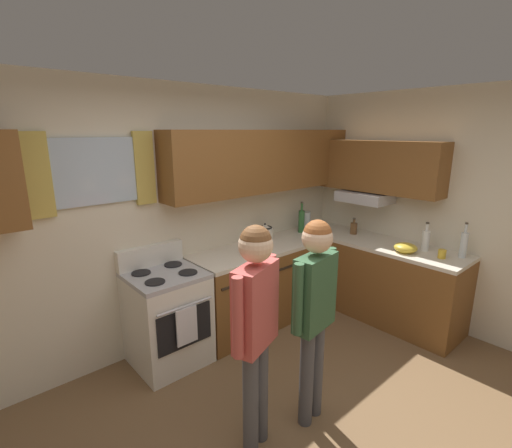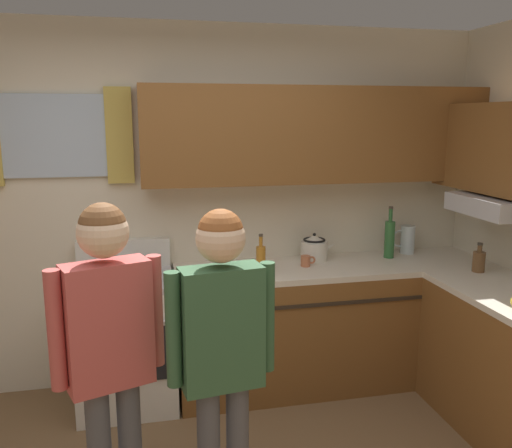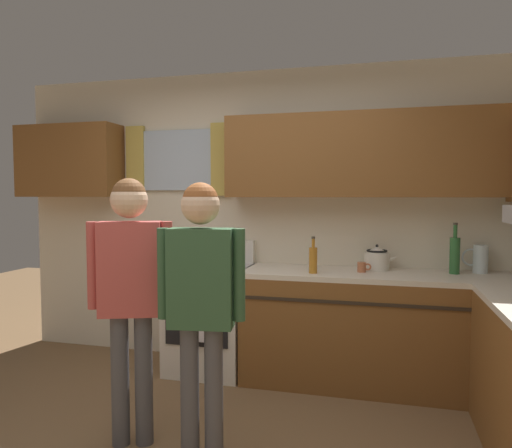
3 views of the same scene
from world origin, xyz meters
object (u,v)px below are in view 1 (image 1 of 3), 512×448
(bottle_milk_white, at_px, (426,240))
(water_pitcher, at_px, (306,220))
(stovetop_kettle, at_px, (265,232))
(bottle_squat_brown, at_px, (354,228))
(bottle_tall_clear, at_px, (464,244))
(mug_mustard_yellow, at_px, (442,254))
(bottle_oil_amber, at_px, (251,245))
(adult_in_plaid, at_px, (315,300))
(bottle_wine_green, at_px, (301,221))
(mixing_bowl, at_px, (406,248))
(cup_terracotta, at_px, (267,242))
(adult_left, at_px, (256,315))
(stove_oven, at_px, (167,316))

(bottle_milk_white, distance_m, water_pitcher, 1.49)
(stovetop_kettle, bearing_deg, water_pitcher, 3.03)
(bottle_squat_brown, distance_m, water_pitcher, 0.63)
(bottle_tall_clear, distance_m, water_pitcher, 1.85)
(stovetop_kettle, bearing_deg, mug_mustard_yellow, -60.83)
(bottle_oil_amber, relative_size, water_pitcher, 1.30)
(bottle_milk_white, height_order, adult_in_plaid, adult_in_plaid)
(bottle_wine_green, height_order, adult_in_plaid, adult_in_plaid)
(bottle_squat_brown, distance_m, mixing_bowl, 0.80)
(stovetop_kettle, bearing_deg, adult_in_plaid, -121.49)
(mixing_bowl, bearing_deg, cup_terracotta, 128.63)
(bottle_squat_brown, relative_size, adult_left, 0.13)
(cup_terracotta, distance_m, mixing_bowl, 1.49)
(bottle_wine_green, xyz_separation_m, bottle_oil_amber, (-1.06, -0.25, -0.04))
(water_pitcher, height_order, adult_left, adult_left)
(bottle_squat_brown, bearing_deg, bottle_oil_amber, 171.02)
(bottle_wine_green, relative_size, cup_terracotta, 3.62)
(stove_oven, height_order, bottle_wine_green, bottle_wine_green)
(cup_terracotta, distance_m, stovetop_kettle, 0.20)
(bottle_wine_green, xyz_separation_m, bottle_tall_clear, (0.51, -1.73, -0.01))
(bottle_wine_green, height_order, adult_left, adult_left)
(adult_in_plaid, bearing_deg, bottle_milk_white, 2.82)
(cup_terracotta, relative_size, stovetop_kettle, 0.40)
(bottle_squat_brown, xyz_separation_m, stovetop_kettle, (-1.01, 0.54, 0.02))
(bottle_milk_white, bearing_deg, mug_mustard_yellow, -115.19)
(bottle_wine_green, distance_m, cup_terracotta, 0.71)
(bottle_oil_amber, relative_size, mixing_bowl, 1.20)
(mug_mustard_yellow, relative_size, adult_in_plaid, 0.08)
(cup_terracotta, height_order, mixing_bowl, mixing_bowl)
(bottle_wine_green, xyz_separation_m, bottle_milk_white, (0.45, -1.37, -0.03))
(stove_oven, bearing_deg, bottle_milk_white, -27.86)
(bottle_wine_green, bearing_deg, bottle_squat_brown, -48.23)
(bottle_milk_white, distance_m, bottle_oil_amber, 1.88)
(bottle_milk_white, distance_m, stovetop_kettle, 1.76)
(water_pitcher, xyz_separation_m, mixing_bowl, (0.05, -1.35, -0.06))
(adult_in_plaid, bearing_deg, stove_oven, 108.33)
(mug_mustard_yellow, relative_size, mixing_bowl, 0.51)
(bottle_tall_clear, bearing_deg, adult_in_plaid, 172.78)
(bottle_wine_green, relative_size, mug_mustard_yellow, 3.28)
(cup_terracotta, distance_m, adult_left, 1.83)
(stovetop_kettle, distance_m, adult_in_plaid, 1.78)
(bottle_wine_green, height_order, water_pitcher, bottle_wine_green)
(bottle_squat_brown, relative_size, stovetop_kettle, 0.75)
(adult_in_plaid, bearing_deg, bottle_tall_clear, -7.22)
(stovetop_kettle, bearing_deg, bottle_tall_clear, -58.41)
(bottle_squat_brown, relative_size, adult_in_plaid, 0.13)
(mug_mustard_yellow, xyz_separation_m, stovetop_kettle, (-0.92, 1.65, 0.05))
(stove_oven, xyz_separation_m, water_pitcher, (2.16, 0.19, 0.54))
(stovetop_kettle, relative_size, adult_left, 0.17)
(bottle_wine_green, relative_size, bottle_milk_white, 1.26)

